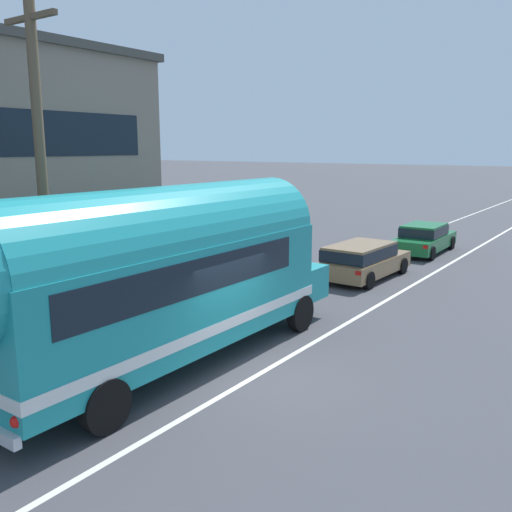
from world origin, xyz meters
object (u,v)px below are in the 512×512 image
utility_pole (41,170)px  painted_bus (153,272)px  car_second (424,237)px  car_lead (362,259)px

utility_pole → painted_bus: size_ratio=0.76×
car_second → car_lead: bearing=-91.4°
utility_pole → car_lead: size_ratio=1.87×
car_second → painted_bus: bearing=-90.4°
painted_bus → utility_pole: bearing=-167.2°
car_lead → utility_pole: bearing=-103.6°
car_lead → car_second: size_ratio=0.94×
utility_pole → car_second: 18.77m
car_second → utility_pole: bearing=-99.3°
car_lead → painted_bus: bearing=-89.8°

